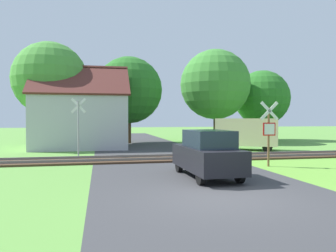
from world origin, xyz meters
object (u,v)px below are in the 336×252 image
house (82,119)px  tree_far (262,98)px  stop_sign_near (269,130)px  crossing_sign_far (78,123)px  tree_center (129,90)px  tree_right (215,85)px  tree_left (50,79)px  mail_truck (244,133)px  parked_car (207,154)px

house → tree_far: (17.94, 5.39, 2.23)m
stop_sign_near → house: (-9.00, 12.20, 0.48)m
crossing_sign_far → tree_center: size_ratio=0.43×
tree_right → tree_left: (-14.45, -2.61, -0.16)m
tree_left → tree_far: bearing=12.8°
house → tree_right: (12.06, 3.37, 3.30)m
house → tree_far: bearing=17.5°
stop_sign_near → mail_truck: (2.44, 7.82, -0.45)m
crossing_sign_far → stop_sign_near: bearing=-15.5°
parked_car → house: bearing=108.8°
crossing_sign_far → parked_car: crossing_sign_far is taller
tree_right → mail_truck: size_ratio=1.70×
stop_sign_near → tree_right: (3.06, 15.57, 3.77)m
tree_right → mail_truck: tree_right is taller
crossing_sign_far → tree_left: bearing=123.8°
stop_sign_near → parked_car: 4.33m
house → tree_center: size_ratio=0.91×
tree_right → house: bearing=-164.4°
tree_right → tree_left: tree_right is taller
tree_center → tree_far: size_ratio=1.08×
stop_sign_near → tree_center: tree_center is taller
mail_truck → stop_sign_near: bearing=-166.3°
tree_left → parked_car: bearing=-63.0°
stop_sign_near → house: size_ratio=0.42×
house → mail_truck: 12.28m
tree_center → tree_far: (13.96, 1.54, -0.42)m
crossing_sign_far → tree_right: bearing=56.3°
house → tree_left: 4.01m
stop_sign_near → crossing_sign_far: (-8.82, 5.28, 0.27)m
house → tree_left: bearing=163.2°
stop_sign_near → parked_car: stop_sign_near is taller
tree_far → tree_right: bearing=-161.0°
tree_left → crossing_sign_far: bearing=-71.5°
crossing_sign_far → tree_right: tree_right is taller
tree_far → parked_car: size_ratio=1.80×
crossing_sign_far → tree_center: bearing=85.9°
tree_left → stop_sign_near: bearing=-48.7°
tree_right → tree_center: bearing=176.6°
stop_sign_near → mail_truck: bearing=-104.2°
parked_car → tree_far: bearing=55.8°
house → parked_car: house is taller
parked_car → stop_sign_near: bearing=28.0°
house → tree_center: (3.98, 3.85, 2.66)m
tree_left → parked_car: 17.47m
crossing_sign_far → tree_right: 16.11m
stop_sign_near → tree_left: 17.62m
stop_sign_near → tree_center: bearing=-69.5°
house → tree_far: 18.87m
mail_truck → parked_car: mail_truck is taller
tree_left → tree_far: size_ratio=1.12×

